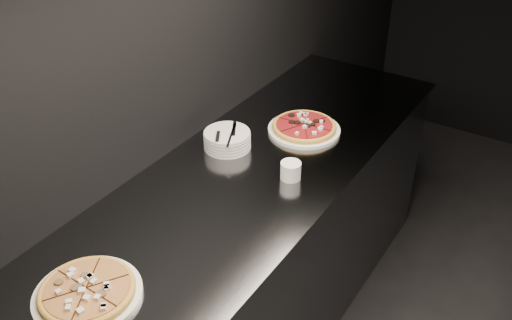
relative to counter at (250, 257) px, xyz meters
The scene contains 7 objects.
wall_left 1.01m from the counter, behind, with size 0.02×5.00×2.80m, color black.
counter is the anchor object (origin of this frame).
pizza_mushroom 0.95m from the counter, 92.96° to the right, with size 0.33×0.33×0.04m.
pizza_tomato 0.63m from the counter, 86.36° to the left, with size 0.33×0.33×0.04m.
plate_stack 0.54m from the counter, 148.94° to the left, with size 0.20×0.20×0.07m.
cutlery 0.57m from the counter, 151.45° to the left, with size 0.09×0.21×0.01m.
ramekin 0.52m from the counter, 19.62° to the left, with size 0.08×0.08×0.07m.
Camera 1 is at (-1.08, -1.58, 2.21)m, focal length 40.00 mm.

